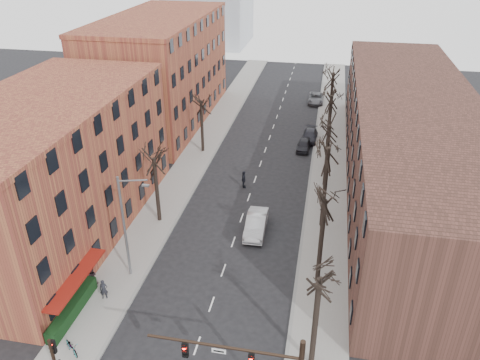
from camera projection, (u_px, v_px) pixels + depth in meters
The scene contains 23 objects.
sidewalk_left at pixel (202, 148), 59.44m from camera, with size 4.00×90.00×0.15m, color gray.
sidewalk_right at pixel (329, 158), 56.76m from camera, with size 4.00×90.00×0.15m, color gray.
building_left_near at pixel (51, 172), 40.69m from camera, with size 12.00×26.00×12.00m, color brown.
building_left_far at pixel (161, 72), 65.25m from camera, with size 12.00×28.00×14.00m, color brown.
building_right at pixel (410, 142), 48.76m from camera, with size 12.00×50.00×10.00m, color #4F2D25.
awning_left at pixel (82, 306), 34.67m from camera, with size 1.20×7.00×0.15m, color maroon.
hedge at pixel (73, 309), 33.51m from camera, with size 0.80×6.00×1.00m, color black.
tree_right_b at pixel (317, 282), 37.00m from camera, with size 5.20×5.20×10.80m, color black, non-canonical shape.
tree_right_c at pixel (321, 226), 43.91m from camera, with size 5.20×5.20×11.60m, color black, non-canonical shape.
tree_right_d at pixel (324, 186), 50.82m from camera, with size 5.20×5.20×10.00m, color black, non-canonical shape.
tree_right_e at pixel (326, 155), 57.73m from camera, with size 5.20×5.20×10.80m, color black, non-canonical shape.
tree_right_f at pixel (328, 130), 64.63m from camera, with size 5.20×5.20×11.60m, color black, non-canonical shape.
tree_left_a at pixel (160, 221), 44.73m from camera, with size 5.20×5.20×9.50m, color black, non-canonical shape.
tree_left_b at pixel (203, 152), 58.54m from camera, with size 5.20×5.20×9.50m, color black, non-canonical shape.
streetlight at pixel (126, 223), 35.34m from camera, with size 2.45×0.22×9.03m.
silver_sedan at pixel (256, 224), 42.75m from camera, with size 1.77×5.08×1.68m, color silver.
parked_car_near at pixel (304, 145), 58.69m from camera, with size 1.57×3.90×1.33m, color black.
parked_car_mid at pixel (310, 136), 61.31m from camera, with size 1.87×4.59×1.33m, color #212129.
parked_car_far at pixel (316, 98), 74.62m from camera, with size 2.37×5.14×1.43m, color slate.
pedestrian_a at pixel (104, 289), 34.83m from camera, with size 0.59×0.39×1.62m, color black.
pedestrian_b at pixel (92, 276), 36.26m from camera, with size 0.74×0.58×1.52m, color black.
pedestrian_crossing at pixel (244, 179), 50.03m from camera, with size 1.14×0.48×1.95m, color black.
bicycle at pixel (72, 347), 30.53m from camera, with size 0.59×1.70×0.89m, color gray.
Camera 1 is at (7.07, -17.33, 24.72)m, focal length 35.00 mm.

